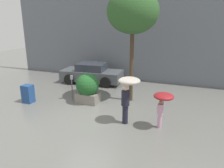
{
  "coord_description": "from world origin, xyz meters",
  "views": [
    {
      "loc": [
        4.09,
        -7.71,
        4.01
      ],
      "look_at": [
        0.44,
        1.6,
        1.05
      ],
      "focal_mm": 35.0,
      "sensor_mm": 36.0,
      "label": 1
    }
  ],
  "objects_px": {
    "person_child": "(163,100)",
    "newspaper_box": "(28,94)",
    "street_tree": "(133,12)",
    "person_adult": "(128,89)",
    "planter_box": "(88,88)",
    "parking_meter": "(72,83)",
    "parked_car_near": "(92,74)"
  },
  "relations": [
    {
      "from": "person_adult",
      "to": "newspaper_box",
      "type": "height_order",
      "value": "person_adult"
    },
    {
      "from": "parked_car_near",
      "to": "parking_meter",
      "type": "distance_m",
      "value": 3.31
    },
    {
      "from": "street_tree",
      "to": "person_adult",
      "type": "bearing_deg",
      "value": -76.22
    },
    {
      "from": "parking_meter",
      "to": "newspaper_box",
      "type": "xyz_separation_m",
      "value": [
        -1.87,
        -1.12,
        -0.48
      ]
    },
    {
      "from": "planter_box",
      "to": "person_child",
      "type": "relative_size",
      "value": 1.06
    },
    {
      "from": "person_adult",
      "to": "person_child",
      "type": "distance_m",
      "value": 1.38
    },
    {
      "from": "parking_meter",
      "to": "planter_box",
      "type": "bearing_deg",
      "value": -4.18
    },
    {
      "from": "person_child",
      "to": "parking_meter",
      "type": "xyz_separation_m",
      "value": [
        -4.81,
        1.45,
        -0.22
      ]
    },
    {
      "from": "person_child",
      "to": "street_tree",
      "type": "xyz_separation_m",
      "value": [
        -1.97,
        2.49,
        3.19
      ]
    },
    {
      "from": "planter_box",
      "to": "person_child",
      "type": "height_order",
      "value": "planter_box"
    },
    {
      "from": "person_child",
      "to": "newspaper_box",
      "type": "xyz_separation_m",
      "value": [
        -6.68,
        0.32,
        -0.7
      ]
    },
    {
      "from": "planter_box",
      "to": "street_tree",
      "type": "distance_m",
      "value": 4.18
    },
    {
      "from": "parking_meter",
      "to": "person_child",
      "type": "bearing_deg",
      "value": -16.76
    },
    {
      "from": "person_adult",
      "to": "person_child",
      "type": "bearing_deg",
      "value": -32.87
    },
    {
      "from": "person_child",
      "to": "newspaper_box",
      "type": "relative_size",
      "value": 1.58
    },
    {
      "from": "planter_box",
      "to": "person_adult",
      "type": "xyz_separation_m",
      "value": [
        2.52,
        -1.43,
        0.65
      ]
    },
    {
      "from": "person_child",
      "to": "newspaper_box",
      "type": "height_order",
      "value": "person_child"
    },
    {
      "from": "planter_box",
      "to": "street_tree",
      "type": "bearing_deg",
      "value": 30.33
    },
    {
      "from": "planter_box",
      "to": "parking_meter",
      "type": "xyz_separation_m",
      "value": [
        -0.94,
        0.07,
        0.14
      ]
    },
    {
      "from": "planter_box",
      "to": "newspaper_box",
      "type": "bearing_deg",
      "value": -159.37
    },
    {
      "from": "planter_box",
      "to": "person_adult",
      "type": "distance_m",
      "value": 2.97
    },
    {
      "from": "person_adult",
      "to": "planter_box",
      "type": "bearing_deg",
      "value": 115.12
    },
    {
      "from": "parked_car_near",
      "to": "newspaper_box",
      "type": "xyz_separation_m",
      "value": [
        -1.38,
        -4.38,
        -0.16
      ]
    },
    {
      "from": "person_adult",
      "to": "street_tree",
      "type": "height_order",
      "value": "street_tree"
    },
    {
      "from": "newspaper_box",
      "to": "parking_meter",
      "type": "bearing_deg",
      "value": 31.02
    },
    {
      "from": "planter_box",
      "to": "parked_car_near",
      "type": "relative_size",
      "value": 0.37
    },
    {
      "from": "person_child",
      "to": "street_tree",
      "type": "height_order",
      "value": "street_tree"
    },
    {
      "from": "person_adult",
      "to": "parking_meter",
      "type": "height_order",
      "value": "person_adult"
    },
    {
      "from": "planter_box",
      "to": "person_adult",
      "type": "bearing_deg",
      "value": -29.64
    },
    {
      "from": "planter_box",
      "to": "parked_car_near",
      "type": "bearing_deg",
      "value": 113.2
    },
    {
      "from": "planter_box",
      "to": "person_child",
      "type": "bearing_deg",
      "value": -19.61
    },
    {
      "from": "planter_box",
      "to": "person_adult",
      "type": "relative_size",
      "value": 0.79
    }
  ]
}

